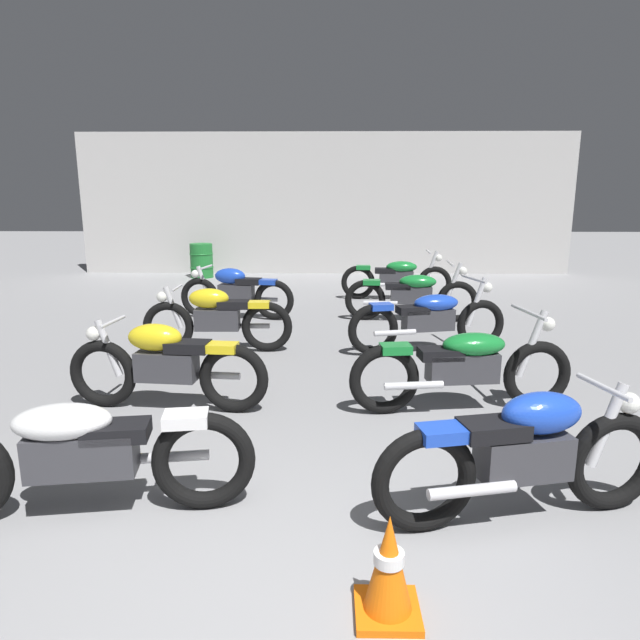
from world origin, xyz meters
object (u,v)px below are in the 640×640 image
at_px(motorcycle_right_row_1, 464,365).
at_px(motorcycle_right_row_4, 397,277).
at_px(motorcycle_right_row_2, 429,318).
at_px(motorcycle_left_row_3, 236,291).
at_px(motorcycle_left_row_0, 80,451).
at_px(motorcycle_right_row_0, 525,452).
at_px(traffic_cone, 389,568).
at_px(motorcycle_right_row_3, 412,294).
at_px(oil_drum, 202,261).
at_px(motorcycle_left_row_1, 166,364).
at_px(motorcycle_left_row_2, 217,317).

distance_m(motorcycle_right_row_1, motorcycle_right_row_4, 5.84).
bearing_deg(motorcycle_right_row_2, motorcycle_right_row_4, 89.72).
bearing_deg(motorcycle_left_row_3, motorcycle_left_row_0, -89.99).
xyz_separation_m(motorcycle_right_row_2, motorcycle_right_row_4, (0.02, 3.78, 0.00)).
xyz_separation_m(motorcycle_right_row_0, motorcycle_right_row_1, (0.05, 1.84, -0.01)).
bearing_deg(motorcycle_right_row_2, traffic_cone, -102.05).
bearing_deg(motorcycle_right_row_4, motorcycle_left_row_0, -110.61).
height_order(motorcycle_right_row_3, traffic_cone, motorcycle_right_row_3).
xyz_separation_m(motorcycle_right_row_2, oil_drum, (-4.54, 6.76, -0.03)).
xyz_separation_m(motorcycle_right_row_0, motorcycle_right_row_3, (0.12, 5.76, -0.01)).
height_order(motorcycle_right_row_1, motorcycle_right_row_3, same).
height_order(motorcycle_left_row_1, motorcycle_right_row_2, motorcycle_right_row_2).
height_order(motorcycle_left_row_2, motorcycle_right_row_1, motorcycle_right_row_1).
distance_m(motorcycle_left_row_2, traffic_cone, 5.05).
height_order(motorcycle_left_row_0, traffic_cone, motorcycle_left_row_0).
distance_m(motorcycle_left_row_1, motorcycle_right_row_1, 2.84).
relative_size(motorcycle_left_row_0, traffic_cone, 4.01).
xyz_separation_m(motorcycle_left_row_1, traffic_cone, (1.85, -2.67, -0.20)).
distance_m(motorcycle_left_row_1, motorcycle_left_row_3, 4.08).
distance_m(motorcycle_left_row_0, motorcycle_left_row_1, 1.84).
bearing_deg(oil_drum, motorcycle_right_row_3, -46.96).
height_order(motorcycle_left_row_1, motorcycle_right_row_4, motorcycle_right_row_4).
bearing_deg(motorcycle_left_row_3, motorcycle_right_row_3, -2.84).
bearing_deg(motorcycle_right_row_4, traffic_cone, -96.90).
xyz_separation_m(motorcycle_right_row_1, motorcycle_right_row_3, (0.07, 3.92, 0.00)).
relative_size(motorcycle_right_row_3, traffic_cone, 4.02).
xyz_separation_m(motorcycle_right_row_3, oil_drum, (-4.58, 4.90, -0.03)).
bearing_deg(motorcycle_left_row_1, oil_drum, 100.68).
distance_m(motorcycle_right_row_2, oil_drum, 8.14).
distance_m(motorcycle_left_row_2, motorcycle_right_row_2, 2.79).
xyz_separation_m(motorcycle_right_row_3, traffic_cone, (-1.06, -6.61, -0.19)).
bearing_deg(oil_drum, motorcycle_right_row_4, -33.22).
relative_size(motorcycle_left_row_3, motorcycle_right_row_1, 0.91).
xyz_separation_m(motorcycle_left_row_2, traffic_cone, (1.78, -4.72, -0.20)).
relative_size(motorcycle_left_row_0, oil_drum, 2.54).
height_order(motorcycle_right_row_3, oil_drum, motorcycle_right_row_3).
bearing_deg(motorcycle_left_row_1, motorcycle_right_row_2, 35.91).
bearing_deg(motorcycle_right_row_3, motorcycle_right_row_0, -91.22).
distance_m(motorcycle_right_row_2, motorcycle_right_row_3, 1.86).
bearing_deg(oil_drum, motorcycle_left_row_0, -81.18).
bearing_deg(oil_drum, motorcycle_left_row_1, -79.32).
relative_size(motorcycle_left_row_2, motorcycle_right_row_0, 1.01).
distance_m(motorcycle_left_row_2, oil_drum, 7.01).
bearing_deg(motorcycle_left_row_0, motorcycle_right_row_4, 69.39).
distance_m(oil_drum, traffic_cone, 12.04).
relative_size(motorcycle_left_row_1, oil_drum, 2.32).
height_order(motorcycle_left_row_3, motorcycle_right_row_0, same).
xyz_separation_m(motorcycle_left_row_3, motorcycle_right_row_1, (2.85, -4.07, -0.01)).
relative_size(motorcycle_right_row_2, traffic_cone, 3.97).
xyz_separation_m(motorcycle_left_row_0, motorcycle_left_row_3, (-0.00, 5.92, 0.01)).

